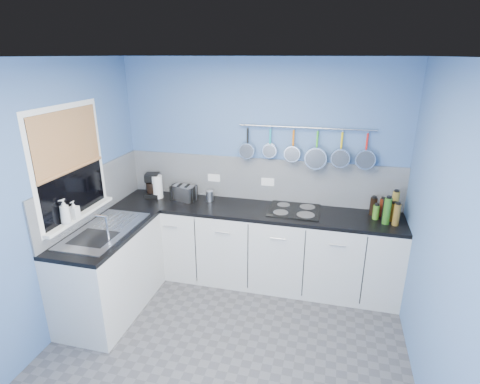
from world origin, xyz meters
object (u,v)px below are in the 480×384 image
at_px(soap_bottle_a, 65,211).
at_px(soap_bottle_b, 74,210).
at_px(paper_towel, 157,187).
at_px(hob, 294,210).
at_px(canister, 210,196).
at_px(coffee_maker, 152,185).
at_px(toaster, 184,193).

height_order(soap_bottle_a, soap_bottle_b, soap_bottle_a).
distance_m(soap_bottle_a, soap_bottle_b, 0.13).
xyz_separation_m(paper_towel, hob, (1.63, -0.01, -0.13)).
distance_m(soap_bottle_a, canister, 1.58).
xyz_separation_m(soap_bottle_a, paper_towel, (0.34, 1.18, -0.13)).
bearing_deg(paper_towel, soap_bottle_b, -108.00).
distance_m(coffee_maker, hob, 1.71).
height_order(paper_towel, canister, paper_towel).
xyz_separation_m(paper_towel, coffee_maker, (-0.07, 0.01, 0.01)).
height_order(soap_bottle_a, canister, soap_bottle_a).
relative_size(paper_towel, hob, 0.49).
bearing_deg(coffee_maker, hob, -12.98).
bearing_deg(coffee_maker, soap_bottle_a, -114.98).
xyz_separation_m(toaster, canister, (0.31, 0.03, -0.02)).
bearing_deg(soap_bottle_a, soap_bottle_b, 90.00).
height_order(soap_bottle_b, coffee_maker, soap_bottle_b).
height_order(canister, hob, canister).
height_order(soap_bottle_b, paper_towel, soap_bottle_b).
bearing_deg(canister, soap_bottle_a, -128.63).
height_order(soap_bottle_a, paper_towel, soap_bottle_a).
distance_m(soap_bottle_a, hob, 2.31).
xyz_separation_m(canister, hob, (0.99, -0.05, -0.06)).
bearing_deg(canister, toaster, -174.04).
distance_m(toaster, canister, 0.31).
height_order(soap_bottle_b, hob, soap_bottle_b).
xyz_separation_m(coffee_maker, toaster, (0.40, 0.00, -0.06)).
xyz_separation_m(soap_bottle_b, paper_towel, (0.34, 1.06, -0.10)).
distance_m(soap_bottle_a, paper_towel, 1.24).
bearing_deg(soap_bottle_b, hob, 27.98).
xyz_separation_m(soap_bottle_b, hob, (1.97, 1.05, -0.23)).
bearing_deg(hob, soap_bottle_a, -149.29).
bearing_deg(paper_towel, toaster, 1.95).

